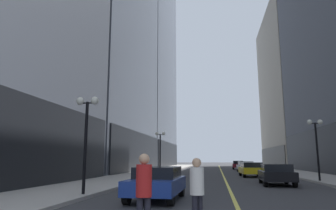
{
  "coord_description": "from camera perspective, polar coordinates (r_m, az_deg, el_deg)",
  "views": [
    {
      "loc": [
        -0.69,
        -4.21,
        1.66
      ],
      "look_at": [
        -5.97,
        29.69,
        7.75
      ],
      "focal_mm": 32.37,
      "sensor_mm": 36.0,
      "label": 1
    }
  ],
  "objects": [
    {
      "name": "car_yellow",
      "position": [
        29.67,
        15.4,
        -11.52
      ],
      "size": [
        2.09,
        4.2,
        1.32
      ],
      "color": "yellow",
      "rests_on": "ground"
    },
    {
      "name": "street_lamp_right_mid",
      "position": [
        24.05,
        26.1,
        -5.23
      ],
      "size": [
        1.06,
        0.36,
        4.43
      ],
      "color": "black",
      "rests_on": "ground"
    },
    {
      "name": "street_lamp_left_near",
      "position": [
        14.12,
        -15.09,
        -3.21
      ],
      "size": [
        1.06,
        0.36,
        4.43
      ],
      "color": "black",
      "rests_on": "ground"
    },
    {
      "name": "car_silver",
      "position": [
        39.17,
        14.38,
        -11.13
      ],
      "size": [
        1.94,
        4.44,
        1.32
      ],
      "color": "#B7B7BC",
      "rests_on": "ground"
    },
    {
      "name": "lane_centre_stripe",
      "position": [
        39.25,
        10.09,
        -12.33
      ],
      "size": [
        0.16,
        70.0,
        0.01
      ],
      "primitive_type": "cube",
      "color": "#E5D64C",
      "rests_on": "ground"
    },
    {
      "name": "ground_plane",
      "position": [
        39.25,
        10.09,
        -12.33
      ],
      "size": [
        200.0,
        200.0,
        0.0
      ],
      "primitive_type": "plane",
      "color": "#38383A"
    },
    {
      "name": "building_right_far",
      "position": [
        68.47,
        24.68,
        3.03
      ],
      "size": [
        15.61,
        26.0,
        32.26
      ],
      "color": "#B7AD99",
      "rests_on": "ground"
    },
    {
      "name": "street_lamp_left_far",
      "position": [
        31.88,
        -1.48,
        -7.18
      ],
      "size": [
        1.06,
        0.36,
        4.43
      ],
      "color": "black",
      "rests_on": "ground"
    },
    {
      "name": "car_black",
      "position": [
        20.9,
        19.69,
        -12.06
      ],
      "size": [
        2.06,
        4.14,
        1.32
      ],
      "color": "black",
      "rests_on": "ground"
    },
    {
      "name": "pedestrian_in_red_jacket",
      "position": [
        6.7,
        -4.57,
        -15.38
      ],
      "size": [
        0.43,
        0.43,
        1.76
      ],
      "color": "black",
      "rests_on": "ground"
    },
    {
      "name": "pedestrian_in_white_shirt",
      "position": [
        7.48,
        5.48,
        -15.26
      ],
      "size": [
        0.48,
        0.48,
        1.67
      ],
      "color": "black",
      "rests_on": "ground"
    },
    {
      "name": "sidewalk_right",
      "position": [
        40.25,
        22.16,
        -11.59
      ],
      "size": [
        4.5,
        78.0,
        0.15
      ],
      "primitive_type": "cube",
      "color": "#ADA8A0",
      "rests_on": "ground"
    },
    {
      "name": "sidewalk_left",
      "position": [
        39.97,
        -2.1,
        -12.33
      ],
      "size": [
        4.5,
        78.0,
        0.15
      ],
      "primitive_type": "cube",
      "color": "#ADA8A0",
      "rests_on": "ground"
    },
    {
      "name": "car_maroon",
      "position": [
        50.03,
        13.03,
        -10.89
      ],
      "size": [
        1.82,
        4.33,
        1.32
      ],
      "color": "maroon",
      "rests_on": "ground"
    },
    {
      "name": "car_blue",
      "position": [
        12.78,
        -2.04,
        -14.26
      ],
      "size": [
        1.96,
        4.11,
        1.32
      ],
      "color": "navy",
      "rests_on": "ground"
    }
  ]
}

